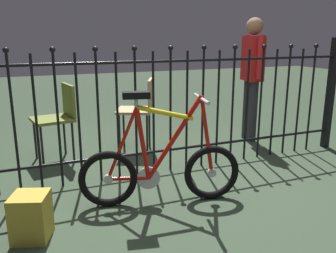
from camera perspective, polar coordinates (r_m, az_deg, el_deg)
ground_plane at (r=3.06m, az=3.93°, el=-10.50°), size 20.00×20.00×0.00m
iron_fence at (r=3.33m, az=-1.09°, el=3.08°), size 4.11×0.07×1.27m
bicycle at (r=2.77m, az=-1.17°, el=-6.61°), size 1.24×0.43×0.89m
chair_tan at (r=3.98m, az=-4.38°, el=3.22°), size 0.50×0.50×0.82m
chair_olive at (r=3.87m, az=-17.07°, el=1.94°), size 0.45×0.45×0.80m
person_visitor at (r=4.50m, az=13.34°, el=8.81°), size 0.23×0.47×1.49m
display_crate at (r=2.52m, az=-21.08°, el=-13.35°), size 0.29×0.29×0.31m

